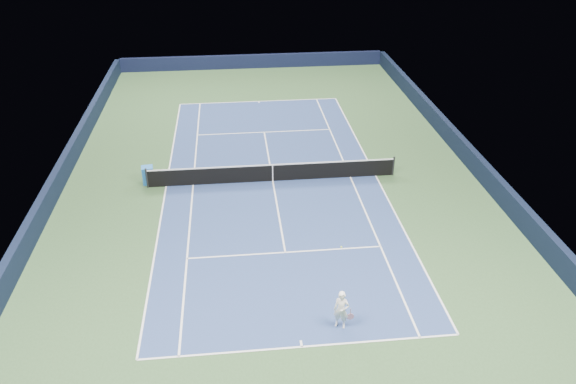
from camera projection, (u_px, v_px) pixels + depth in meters
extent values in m
plane|color=#2F4D2A|center=(273.00, 181.00, 29.25)|extent=(40.00, 40.00, 0.00)
cube|color=#101532|center=(253.00, 61.00, 46.13)|extent=(22.00, 0.35, 1.10)
cube|color=black|center=(474.00, 162.00, 29.98)|extent=(0.35, 40.00, 1.10)
cube|color=black|center=(57.00, 182.00, 27.97)|extent=(0.35, 40.00, 1.10)
cube|color=navy|center=(273.00, 181.00, 29.24)|extent=(10.97, 23.77, 0.01)
cube|color=white|center=(259.00, 101.00, 39.52)|extent=(10.97, 0.08, 0.00)
cube|color=white|center=(302.00, 347.00, 18.96)|extent=(10.97, 0.08, 0.00)
cube|color=white|center=(376.00, 176.00, 29.75)|extent=(0.08, 23.77, 0.00)
cube|color=white|center=(166.00, 186.00, 28.73)|extent=(0.08, 23.77, 0.00)
cube|color=white|center=(350.00, 177.00, 29.62)|extent=(0.08, 23.77, 0.00)
cube|color=white|center=(193.00, 185.00, 28.86)|extent=(0.08, 23.77, 0.00)
cube|color=white|center=(264.00, 132.00, 34.78)|extent=(8.23, 0.08, 0.00)
cube|color=white|center=(285.00, 252.00, 23.70)|extent=(8.23, 0.08, 0.00)
cube|color=white|center=(273.00, 181.00, 29.24)|extent=(0.08, 12.80, 0.00)
cube|color=white|center=(259.00, 102.00, 39.40)|extent=(0.08, 0.30, 0.00)
cube|color=white|center=(301.00, 344.00, 19.09)|extent=(0.08, 0.30, 0.00)
cylinder|color=black|center=(147.00, 178.00, 28.39)|extent=(0.10, 0.10, 1.07)
cylinder|color=black|center=(393.00, 166.00, 29.57)|extent=(0.10, 0.10, 1.07)
cube|color=black|center=(273.00, 173.00, 29.02)|extent=(12.80, 0.03, 0.91)
cube|color=white|center=(273.00, 165.00, 28.78)|extent=(12.80, 0.04, 0.06)
cube|color=white|center=(273.00, 173.00, 29.02)|extent=(0.05, 0.04, 0.91)
cube|color=blue|center=(148.00, 175.00, 28.82)|extent=(0.64, 0.60, 0.94)
cube|color=white|center=(154.00, 175.00, 28.86)|extent=(0.04, 0.42, 0.42)
imported|color=white|center=(341.00, 310.00, 19.47)|extent=(0.64, 0.54, 1.49)
cylinder|color=#CE8596|center=(351.00, 311.00, 19.48)|extent=(0.03, 0.03, 0.25)
cylinder|color=black|center=(350.00, 317.00, 19.60)|extent=(0.25, 0.02, 0.25)
cylinder|color=pink|center=(350.00, 317.00, 19.60)|extent=(0.26, 0.02, 0.26)
sphere|color=#C7E02F|center=(341.00, 247.00, 19.38)|extent=(0.07, 0.07, 0.07)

